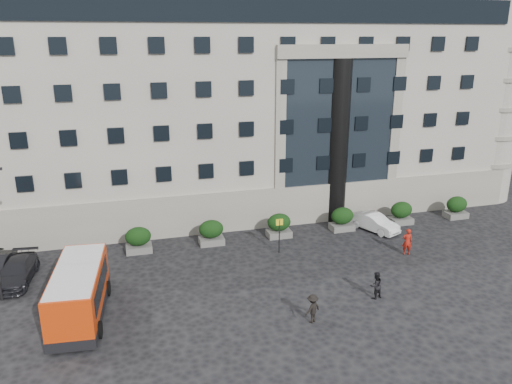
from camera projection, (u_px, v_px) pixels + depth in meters
ground at (216, 297)px, 29.16m from camera, size 120.00×120.00×0.00m
civic_building at (231, 96)px, 48.19m from camera, size 44.00×24.00×18.00m
entrance_column at (337, 142)px, 39.73m from camera, size 1.80×1.80×13.00m
hedge_a at (138, 240)px, 35.02m from camera, size 1.80×1.26×1.84m
hedge_b at (211, 232)px, 36.35m from camera, size 1.80×1.26×1.84m
hedge_c at (279, 225)px, 37.68m from camera, size 1.80×1.26×1.84m
hedge_d at (342, 219)px, 39.00m from camera, size 1.80×1.26×1.84m
hedge_e at (401, 213)px, 40.33m from camera, size 1.80×1.26×1.84m
hedge_f at (456, 207)px, 41.66m from camera, size 1.80×1.26×1.84m
bus_stop_sign at (279, 230)px, 34.63m from camera, size 0.50×0.08×2.52m
minibus at (79, 291)px, 26.66m from camera, size 3.09×7.07×2.87m
red_truck at (9, 205)px, 40.15m from camera, size 2.77×5.68×3.03m
parked_car_c at (17, 272)px, 30.84m from camera, size 2.40×4.86×1.36m
white_taxi at (374, 222)px, 38.95m from camera, size 2.95×4.30×1.34m
pedestrian_a at (407, 242)px, 34.63m from camera, size 0.80×0.63×1.91m
pedestrian_b at (376, 285)px, 28.86m from camera, size 0.93×0.80×1.65m
pedestrian_c at (312, 309)px, 26.43m from camera, size 1.20×0.99×1.61m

